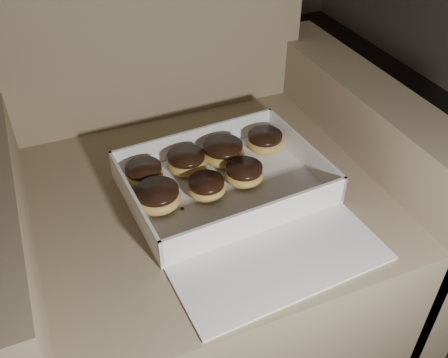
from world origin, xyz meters
TOP-DOWN VIEW (x-y plane):
  - armchair at (0.63, 0.60)m, footprint 0.89×0.75m
  - bakery_box at (0.67, 0.47)m, footprint 0.40×0.46m
  - donut_a at (0.69, 0.58)m, footprint 0.09×0.09m
  - donut_b at (0.52, 0.58)m, footprint 0.08×0.08m
  - donut_c at (0.61, 0.58)m, footprint 0.08×0.08m
  - donut_d at (0.62, 0.49)m, footprint 0.07×0.07m
  - donut_e at (0.79, 0.59)m, footprint 0.08×0.08m
  - donut_f at (0.52, 0.50)m, footprint 0.09×0.09m
  - donut_g at (0.70, 0.50)m, footprint 0.08×0.08m
  - crumb_a at (0.66, 0.41)m, footprint 0.01×0.01m
  - crumb_b at (0.68, 0.42)m, footprint 0.01×0.01m
  - crumb_c at (0.56, 0.47)m, footprint 0.01×0.01m
  - crumb_d at (0.78, 0.40)m, footprint 0.01×0.01m
  - crumb_e at (0.83, 0.39)m, footprint 0.01×0.01m

SIDE VIEW (x-z plane):
  - armchair at x=0.63m, z-range -0.17..0.76m
  - crumb_a at x=0.66m, z-range 0.43..0.43m
  - crumb_b at x=0.68m, z-range 0.43..0.43m
  - crumb_c at x=0.56m, z-range 0.43..0.43m
  - crumb_d at x=0.78m, z-range 0.43..0.43m
  - crumb_e at x=0.83m, z-range 0.43..0.43m
  - bakery_box at x=0.67m, z-range 0.40..0.46m
  - donut_d at x=0.62m, z-range 0.43..0.46m
  - donut_b at x=0.52m, z-range 0.43..0.47m
  - donut_g at x=0.70m, z-range 0.43..0.47m
  - donut_e at x=0.79m, z-range 0.43..0.47m
  - donut_c at x=0.61m, z-range 0.43..0.47m
  - donut_f at x=0.52m, z-range 0.43..0.47m
  - donut_a at x=0.69m, z-range 0.43..0.47m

